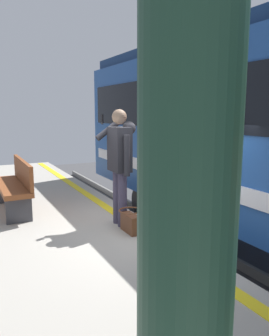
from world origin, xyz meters
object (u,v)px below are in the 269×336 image
object	(u,v)px
handbag	(130,222)
bench	(16,184)
station_column	(189,148)
passenger	(120,158)

from	to	relation	value
handbag	bench	world-z (taller)	bench
handbag	station_column	world-z (taller)	station_column
passenger	bench	xyz separation A→B (m)	(1.46, 1.32, -0.55)
handbag	station_column	distance (m)	3.83
passenger	handbag	xyz separation A→B (m)	(-0.38, 0.01, -0.88)
handbag	passenger	bearing A→B (deg)	-2.12
station_column	bench	bearing A→B (deg)	-0.93
passenger	bench	size ratio (longest dim) A/B	1.05
passenger	bench	bearing A→B (deg)	42.15
station_column	bench	distance (m)	5.22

